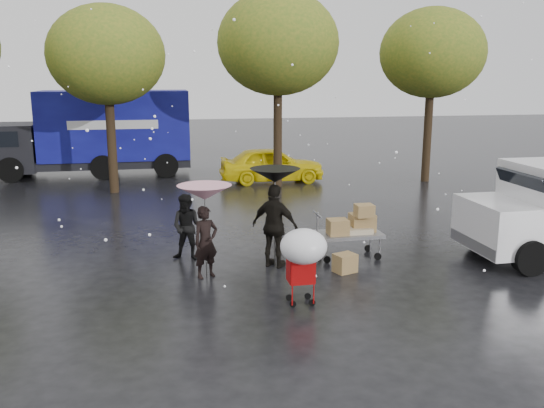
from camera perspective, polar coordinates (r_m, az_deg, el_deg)
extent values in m
plane|color=black|center=(11.91, -1.67, -7.59)|extent=(90.00, 90.00, 0.00)
imported|color=black|center=(11.97, -6.58, -3.77)|extent=(0.65, 0.56, 1.51)
imported|color=black|center=(13.16, -8.37, -2.28)|extent=(0.88, 0.77, 1.51)
imported|color=black|center=(12.48, 0.30, -2.21)|extent=(1.13, 1.01, 1.84)
cylinder|color=#4C4C4C|center=(11.93, -6.60, -3.09)|extent=(0.02, 0.02, 1.80)
cone|color=#D3576F|center=(11.72, -6.71, 1.15)|extent=(1.11, 1.11, 0.30)
sphere|color=#4C4C4C|center=(11.71, -6.71, 1.29)|extent=(0.06, 0.06, 0.06)
cylinder|color=#4C4C4C|center=(12.45, 0.30, -1.77)|extent=(0.02, 0.02, 2.04)
cone|color=black|center=(12.24, 0.30, 2.86)|extent=(1.08, 1.08, 0.30)
sphere|color=#4C4C4C|center=(12.23, 0.30, 2.99)|extent=(0.06, 0.06, 0.06)
cube|color=slate|center=(13.34, 7.61, -2.99)|extent=(1.50, 0.80, 0.08)
cylinder|color=slate|center=(13.06, 4.52, -2.11)|extent=(0.04, 0.04, 0.60)
cube|color=olive|center=(13.48, 8.92, -1.80)|extent=(0.55, 0.45, 0.40)
cube|color=olive|center=(13.10, 6.53, -2.27)|extent=(0.45, 0.40, 0.35)
cube|color=olive|center=(13.15, 9.13, -0.65)|extent=(0.40, 0.35, 0.28)
cube|color=tan|center=(13.33, 7.83, -2.56)|extent=(0.90, 0.55, 0.12)
cylinder|color=black|center=(13.01, 5.48, -5.50)|extent=(0.16, 0.05, 0.16)
cylinder|color=black|center=(13.59, 4.72, -4.68)|extent=(0.16, 0.05, 0.16)
cylinder|color=black|center=(13.38, 10.43, -5.13)|extent=(0.16, 0.05, 0.16)
cylinder|color=black|center=(13.95, 9.48, -4.36)|extent=(0.16, 0.05, 0.16)
cube|color=#AC090A|center=(10.57, 2.87, -6.52)|extent=(0.47, 0.41, 0.45)
cylinder|color=#AC090A|center=(10.28, 3.14, -4.91)|extent=(0.42, 0.02, 0.02)
cylinder|color=#4C4C4C|center=(10.30, 3.14, -5.28)|extent=(0.02, 0.02, 0.60)
ellipsoid|color=white|center=(10.24, 3.15, -4.21)|extent=(0.84, 0.84, 0.63)
cylinder|color=black|center=(10.60, 2.08, -9.88)|extent=(0.12, 0.04, 0.12)
cylinder|color=black|center=(10.88, 1.70, -9.24)|extent=(0.12, 0.04, 0.12)
cylinder|color=black|center=(10.68, 3.99, -9.72)|extent=(0.12, 0.04, 0.12)
cylinder|color=black|center=(10.96, 3.56, -9.10)|extent=(0.12, 0.04, 0.12)
cube|color=silver|center=(13.79, 21.46, -1.96)|extent=(1.20, 1.95, 1.10)
cube|color=black|center=(13.92, 23.66, 1.57)|extent=(0.37, 1.70, 0.67)
cube|color=slate|center=(13.61, 19.36, -3.72)|extent=(0.12, 1.90, 0.25)
cylinder|color=black|center=(13.27, 24.20, -4.86)|extent=(0.76, 0.28, 0.76)
cylinder|color=black|center=(14.79, 20.03, -2.78)|extent=(0.76, 0.28, 0.76)
cube|color=#0D0C66|center=(25.10, -15.24, 7.59)|extent=(6.00, 2.50, 2.80)
cube|color=black|center=(25.83, -24.48, 5.13)|extent=(2.20, 2.40, 1.90)
cube|color=black|center=(25.36, -17.29, 3.98)|extent=(8.00, 2.30, 0.35)
cube|color=silver|center=(23.84, -15.46, 7.57)|extent=(3.50, 0.03, 0.35)
cylinder|color=black|center=(24.77, -24.48, 3.10)|extent=(1.00, 0.30, 1.00)
cylinder|color=black|center=(26.99, -23.38, 3.89)|extent=(1.00, 0.30, 1.00)
cylinder|color=black|center=(24.07, -10.45, 3.78)|extent=(1.00, 0.30, 1.00)
cylinder|color=black|center=(26.35, -10.51, 4.53)|extent=(1.00, 0.30, 1.00)
cube|color=olive|center=(12.44, 7.24, -5.82)|extent=(0.54, 0.49, 0.40)
cube|color=olive|center=(13.83, 3.89, -3.87)|extent=(0.57, 0.49, 0.39)
imported|color=yellow|center=(22.65, -0.03, 3.94)|extent=(4.08, 1.68, 1.38)
cylinder|color=black|center=(21.18, -15.67, 7.09)|extent=(0.32, 0.32, 4.48)
ellipsoid|color=#3C601B|center=(21.11, -16.09, 14.01)|extent=(4.00, 4.00, 3.40)
cylinder|color=black|center=(21.52, 0.57, 8.19)|extent=(0.32, 0.32, 4.90)
ellipsoid|color=#3C601B|center=(21.49, 0.59, 15.66)|extent=(4.40, 4.40, 3.74)
cylinder|color=black|center=(23.48, 15.21, 7.78)|extent=(0.32, 0.32, 4.62)
ellipsoid|color=#3C601B|center=(23.42, 15.60, 14.23)|extent=(4.00, 4.00, 3.40)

